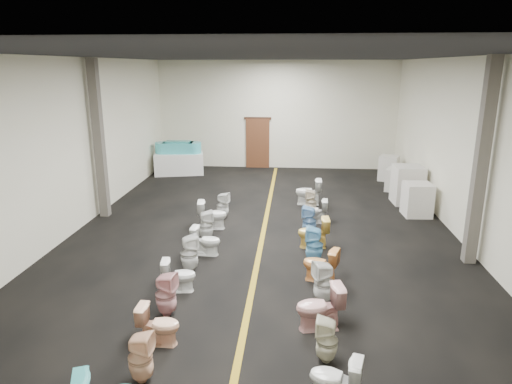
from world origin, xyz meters
TOP-DOWN VIEW (x-y plane):
  - floor at (0.00, 0.00)m, footprint 16.00×16.00m
  - ceiling at (0.00, 0.00)m, footprint 16.00×16.00m
  - wall_back at (0.00, 8.00)m, footprint 10.00×0.00m
  - wall_front at (0.00, -8.00)m, footprint 10.00×0.00m
  - wall_left at (-5.00, 0.00)m, footprint 0.00×16.00m
  - wall_right at (5.00, 0.00)m, footprint 0.00×16.00m
  - aisle_stripe at (0.00, 0.00)m, footprint 0.12×15.60m
  - back_door at (-0.80, 7.94)m, footprint 1.00×0.10m
  - door_frame at (-0.80, 7.95)m, footprint 1.15×0.08m
  - column_left at (-4.75, 1.00)m, footprint 0.25×0.25m
  - column_right at (4.75, -1.50)m, footprint 0.25×0.25m
  - display_table at (-3.89, 6.44)m, footprint 2.11×1.39m
  - bathtub at (-3.89, 6.44)m, footprint 1.86×0.75m
  - appliance_crate_a at (4.40, 1.77)m, footprint 0.80×0.80m
  - appliance_crate_b at (4.40, 3.03)m, footprint 0.93×0.93m
  - appliance_crate_c at (4.40, 4.52)m, footprint 0.93×0.93m
  - appliance_crate_d at (4.40, 6.06)m, footprint 0.88×0.88m
  - toilet_left_1 at (-1.28, -6.09)m, footprint 0.36×0.35m
  - toilet_left_2 at (-1.30, -5.18)m, footprint 0.66×0.38m
  - toilet_left_3 at (-1.42, -4.33)m, footprint 0.42×0.41m
  - toilet_left_4 at (-1.42, -3.42)m, footprint 0.69×0.46m
  - toilet_left_5 at (-1.41, -2.53)m, footprint 0.49×0.49m
  - toilet_left_6 at (-1.23, -1.61)m, footprint 0.70×0.43m
  - toilet_left_7 at (-1.41, -0.69)m, footprint 0.45×0.44m
  - toilet_left_8 at (-1.40, 0.15)m, footprint 0.82×0.53m
  - toilet_left_9 at (-1.25, 1.05)m, footprint 0.42×0.41m
  - toilet_right_1 at (1.37, -6.27)m, footprint 0.75×0.55m
  - toilet_right_2 at (1.32, -5.42)m, footprint 0.37×0.37m
  - toilet_right_3 at (1.25, -4.54)m, footprint 0.85×0.59m
  - toilet_right_4 at (1.37, -3.67)m, footprint 0.48×0.47m
  - toilet_right_5 at (1.35, -2.76)m, footprint 0.81×0.62m
  - toilet_right_6 at (1.26, -1.86)m, footprint 0.43×0.42m
  - toilet_right_7 at (1.28, -0.96)m, footprint 0.77×0.47m
  - toilet_right_8 at (1.20, -0.16)m, footprint 0.43×0.42m
  - toilet_right_9 at (1.40, 0.86)m, footprint 0.69×0.42m
  - toilet_right_10 at (1.30, 1.65)m, footprint 0.36×0.35m
  - toilet_right_11 at (1.25, 2.62)m, footprint 0.81×0.46m

SIDE VIEW (x-z plane):
  - floor at x=0.00m, z-range 0.00..0.00m
  - aisle_stripe at x=0.00m, z-range 0.00..0.01m
  - toilet_left_4 at x=-1.42m, z-range 0.00..0.66m
  - toilet_left_2 at x=-1.30m, z-range 0.00..0.67m
  - toilet_right_9 at x=1.40m, z-range 0.00..0.68m
  - toilet_left_6 at x=-1.23m, z-range 0.00..0.69m
  - toilet_right_1 at x=1.37m, z-range 0.00..0.69m
  - toilet_right_2 at x=1.32m, z-range 0.00..0.72m
  - toilet_right_5 at x=1.35m, z-range 0.00..0.73m
  - toilet_right_10 at x=1.30m, z-range 0.00..0.75m
  - toilet_left_1 at x=-1.28m, z-range 0.00..0.76m
  - toilet_right_7 at x=1.28m, z-range 0.00..0.76m
  - toilet_left_9 at x=-1.25m, z-range 0.00..0.76m
  - toilet_left_7 at x=-1.41m, z-range 0.00..0.77m
  - toilet_left_8 at x=-1.40m, z-range 0.00..0.79m
  - toilet_right_8 at x=1.20m, z-range 0.00..0.79m
  - toilet_right_3 at x=1.25m, z-range 0.00..0.80m
  - appliance_crate_c at x=4.40m, z-range 0.00..0.80m
  - toilet_left_3 at x=-1.42m, z-range 0.00..0.81m
  - toilet_left_5 at x=-1.41m, z-range 0.00..0.82m
  - toilet_right_11 at x=1.25m, z-range 0.00..0.83m
  - toilet_right_4 at x=1.37m, z-range 0.00..0.83m
  - toilet_right_6 at x=1.26m, z-range 0.00..0.85m
  - display_table at x=-3.89m, z-range 0.00..0.86m
  - appliance_crate_d at x=4.40m, z-range 0.00..0.96m
  - appliance_crate_a at x=4.40m, z-range 0.00..0.97m
  - appliance_crate_b at x=4.40m, z-range 0.00..1.22m
  - back_door at x=-0.80m, z-range 0.00..2.10m
  - bathtub at x=-3.89m, z-range 0.79..1.34m
  - door_frame at x=-0.80m, z-range 2.07..2.17m
  - wall_back at x=0.00m, z-range -2.75..7.25m
  - wall_front at x=0.00m, z-range -2.75..7.25m
  - wall_left at x=-5.00m, z-range -5.75..10.25m
  - wall_right at x=5.00m, z-range -5.75..10.25m
  - column_left at x=-4.75m, z-range 0.00..4.50m
  - column_right at x=4.75m, z-range 0.00..4.50m
  - ceiling at x=0.00m, z-range 4.50..4.50m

